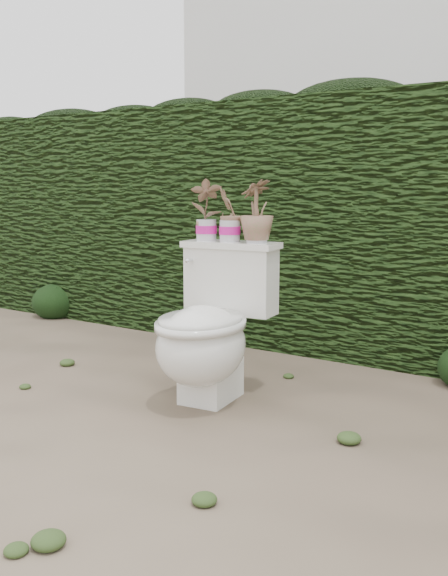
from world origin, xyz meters
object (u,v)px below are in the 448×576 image
Objects in this scene: toilet at (209,331)px; potted_plant_right at (257,213)px; potted_plant_left at (206,211)px; potted_plant_center at (230,216)px.

toilet is 0.64m from potted_plant_right.
potted_plant_right is (0.29, 0.03, -0.00)m from potted_plant_left.
toilet is at bearing 89.44° from potted_plant_left.
potted_plant_left is 0.14m from potted_plant_center.
potted_plant_center is 0.87× the size of potted_plant_right.
toilet is at bearing -0.50° from potted_plant_center.
toilet is at bearing -18.44° from potted_plant_right.
potted_plant_right is (0.12, 0.25, 0.57)m from toilet.
toilet is 2.59× the size of potted_plant_right.
toilet is 0.64m from potted_plant_left.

